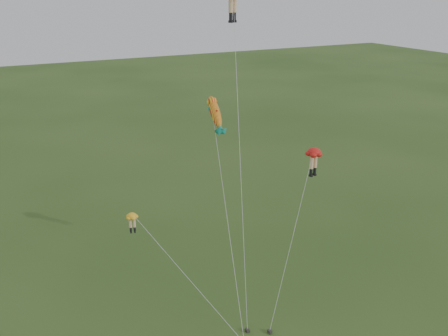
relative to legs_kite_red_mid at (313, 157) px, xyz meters
name	(u,v)px	position (x,y,z in m)	size (l,w,h in m)	color
ground	(248,329)	(-7.74, -3.32, -11.74)	(300.00, 300.00, 0.00)	#2B491A
legs_kite_red_mid	(313,157)	(0.00, 0.00, 0.00)	(7.54, 5.55, 12.47)	red
legs_kite_yellow	(138,224)	(-14.19, 2.37, -3.86)	(6.35, 11.27, 8.64)	yellow
fish_kite	(215,113)	(-6.47, 4.75, 3.27)	(3.17, 11.33, 16.50)	yellow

